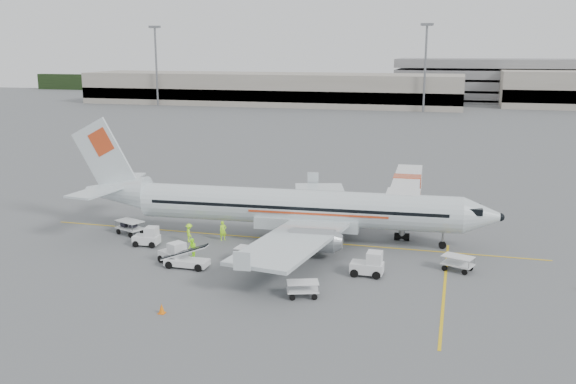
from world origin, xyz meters
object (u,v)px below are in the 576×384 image
at_px(belt_loader, 187,252).
at_px(aircraft, 297,183).
at_px(tug_fore, 367,263).
at_px(tug_mid, 173,252).
at_px(tug_aft, 146,236).
at_px(jet_bridge, 406,199).

bearing_deg(belt_loader, aircraft, 55.67).
relative_size(tug_fore, tug_mid, 1.06).
relative_size(belt_loader, tug_aft, 2.07).
distance_m(jet_bridge, tug_aft, 24.44).
distance_m(jet_bridge, belt_loader, 23.03).
bearing_deg(aircraft, belt_loader, -128.07).
xyz_separation_m(belt_loader, tug_aft, (-5.54, 4.19, -0.37)).
bearing_deg(belt_loader, jet_bridge, 50.13).
bearing_deg(tug_mid, belt_loader, 1.95).
height_order(aircraft, tug_mid, aircraft).
distance_m(aircraft, jet_bridge, 12.36).
bearing_deg(belt_loader, tug_mid, 154.71).
height_order(belt_loader, tug_mid, belt_loader).
height_order(jet_bridge, belt_loader, jet_bridge).
relative_size(jet_bridge, tug_mid, 7.66).
bearing_deg(jet_bridge, tug_mid, -136.16).
bearing_deg(tug_fore, tug_mid, -174.75).
height_order(aircraft, tug_aft, aircraft).
bearing_deg(jet_bridge, aircraft, -137.33).
bearing_deg(tug_aft, belt_loader, -41.69).
height_order(jet_bridge, tug_aft, jet_bridge).
bearing_deg(jet_bridge, tug_fore, -97.26).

